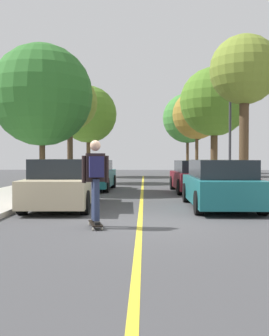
% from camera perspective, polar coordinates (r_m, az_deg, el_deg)
% --- Properties ---
extents(ground, '(80.00, 80.00, 0.00)m').
position_cam_1_polar(ground, '(9.24, 0.76, -7.88)').
color(ground, '#424244').
extents(center_line, '(0.12, 39.20, 0.01)m').
position_cam_1_polar(center_line, '(13.20, 0.97, -5.04)').
color(center_line, gold).
rests_on(center_line, ground).
extents(parked_car_left_nearest, '(2.01, 4.66, 1.45)m').
position_cam_1_polar(parked_car_left_nearest, '(12.40, -10.00, -2.19)').
color(parked_car_left_nearest, '#BCAD89').
rests_on(parked_car_left_nearest, ground).
extents(parked_car_left_near, '(2.03, 4.12, 1.39)m').
position_cam_1_polar(parked_car_left_near, '(18.79, -6.07, -1.01)').
color(parked_car_left_near, '#196066').
rests_on(parked_car_left_near, ground).
extents(parked_car_right_nearest, '(1.89, 4.42, 1.44)m').
position_cam_1_polar(parked_car_right_nearest, '(12.26, 11.99, -2.27)').
color(parked_car_right_nearest, '#196066').
rests_on(parked_car_right_nearest, ground).
extents(parked_car_right_near, '(2.10, 4.23, 1.38)m').
position_cam_1_polar(parked_car_right_near, '(17.68, 8.74, -1.17)').
color(parked_car_right_near, maroon).
rests_on(parked_car_right_near, ground).
extents(street_tree_left_nearest, '(4.30, 4.30, 6.15)m').
position_cam_1_polar(street_tree_left_nearest, '(17.71, -12.97, 10.01)').
color(street_tree_left_nearest, '#4C3823').
rests_on(street_tree_left_nearest, sidewalk_left).
extents(street_tree_left_near, '(3.21, 3.21, 6.17)m').
position_cam_1_polar(street_tree_left_near, '(23.95, -9.13, 9.07)').
color(street_tree_left_near, '#3D2D1E').
rests_on(street_tree_left_near, sidewalk_left).
extents(street_tree_left_far, '(4.37, 4.37, 6.88)m').
position_cam_1_polar(street_tree_left_far, '(31.47, -6.55, 7.53)').
color(street_tree_left_far, '#4C3823').
rests_on(street_tree_left_far, sidewalk_left).
extents(street_tree_right_nearest, '(2.87, 2.87, 6.44)m').
position_cam_1_polar(street_tree_right_nearest, '(17.72, 15.28, 13.05)').
color(street_tree_right_nearest, '#4C3823').
rests_on(street_tree_right_nearest, sidewalk_right).
extents(street_tree_right_near, '(4.07, 4.07, 6.71)m').
position_cam_1_polar(street_tree_right_near, '(24.62, 11.22, 9.14)').
color(street_tree_right_near, '#4C3823').
rests_on(street_tree_right_near, sidewalk_right).
extents(street_tree_right_far, '(3.87, 3.87, 6.68)m').
position_cam_1_polar(street_tree_right_far, '(32.43, 8.82, 7.44)').
color(street_tree_right_far, '#4C3823').
rests_on(street_tree_right_far, sidewalk_right).
extents(street_tree_right_farthest, '(4.77, 4.77, 7.54)m').
position_cam_1_polar(street_tree_right_farthest, '(39.29, 7.52, 7.00)').
color(street_tree_right_farthest, '#4C3823').
rests_on(street_tree_right_farthest, sidewalk_right).
extents(fire_hydrant, '(0.20, 0.20, 0.70)m').
position_cam_1_polar(fire_hydrant, '(13.81, 17.19, -2.81)').
color(fire_hydrant, '#B2140F').
rests_on(fire_hydrant, sidewalk_right).
extents(streetlamp, '(0.36, 0.24, 5.17)m').
position_cam_1_polar(streetlamp, '(19.44, 13.37, 6.22)').
color(streetlamp, '#38383D').
rests_on(streetlamp, sidewalk_right).
extents(skateboard, '(0.41, 0.87, 0.10)m').
position_cam_1_polar(skateboard, '(8.77, -5.54, -7.82)').
color(skateboard, black).
rests_on(skateboard, ground).
extents(skateboarder, '(0.58, 0.70, 1.77)m').
position_cam_1_polar(skateboarder, '(8.63, -5.54, -1.11)').
color(skateboarder, black).
rests_on(skateboarder, skateboard).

